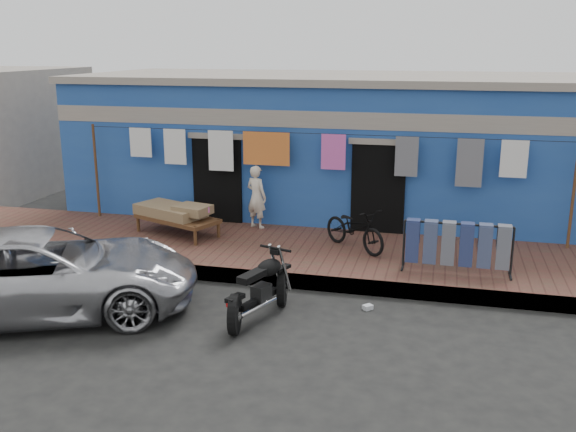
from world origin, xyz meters
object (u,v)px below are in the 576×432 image
object	(u,v)px
seated_person	(256,197)
charpoy	(177,219)
bicycle	(355,224)
motorcycle	(259,287)
jeans_rack	(457,246)
car	(42,272)

from	to	relation	value
seated_person	charpoy	distance (m)	1.73
seated_person	bicycle	bearing A→B (deg)	179.97
motorcycle	jeans_rack	distance (m)	3.61
car	jeans_rack	bearing A→B (deg)	-90.49
seated_person	charpoy	bearing A→B (deg)	55.69
car	charpoy	xyz separation A→B (m)	(0.63, 3.71, -0.11)
bicycle	charpoy	distance (m)	3.69
charpoy	seated_person	bearing A→B (deg)	31.59
seated_person	jeans_rack	world-z (taller)	seated_person
car	seated_person	bearing A→B (deg)	-48.67
motorcycle	charpoy	distance (m)	4.10
charpoy	bicycle	bearing A→B (deg)	-1.89
seated_person	bicycle	distance (m)	2.47
car	bicycle	size ratio (longest dim) A/B	3.08
motorcycle	jeans_rack	world-z (taller)	jeans_rack
charpoy	jeans_rack	size ratio (longest dim) A/B	1.09
motorcycle	car	bearing A→B (deg)	-151.07
charpoy	motorcycle	bearing A→B (deg)	-49.39
motorcycle	jeans_rack	size ratio (longest dim) A/B	0.88
seated_person	motorcycle	xyz separation A→B (m)	(1.23, -4.00, -0.41)
seated_person	jeans_rack	bearing A→B (deg)	180.00
car	bicycle	xyz separation A→B (m)	(4.32, 3.59, 0.08)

